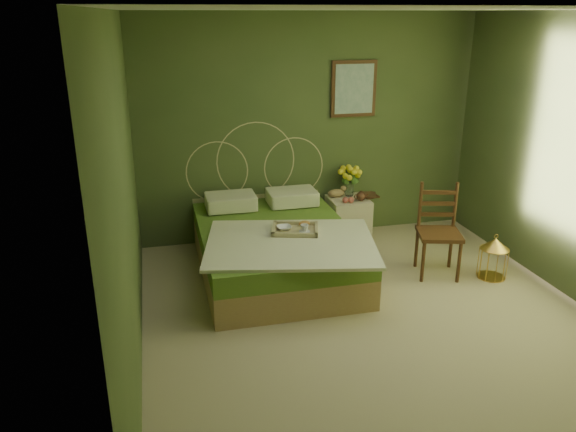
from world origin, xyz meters
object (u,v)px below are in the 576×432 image
object	(u,v)px
nightstand	(348,211)
chair	(436,224)
birdcage	(493,258)
bed	(274,244)

from	to	relation	value
nightstand	chair	world-z (taller)	chair
nightstand	birdcage	size ratio (longest dim) A/B	2.16
bed	birdcage	size ratio (longest dim) A/B	5.27
chair	birdcage	world-z (taller)	chair
nightstand	birdcage	world-z (taller)	nightstand
nightstand	birdcage	bearing A→B (deg)	-52.00
bed	nightstand	world-z (taller)	bed
bed	chair	xyz separation A→B (m)	(1.62, -0.40, 0.22)
bed	nightstand	bearing A→B (deg)	33.51
bed	chair	bearing A→B (deg)	-13.84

